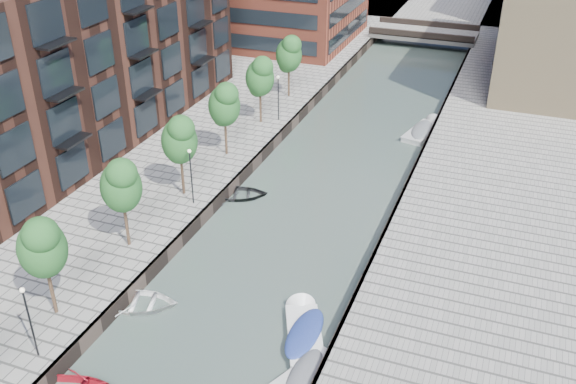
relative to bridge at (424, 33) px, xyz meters
The scene contains 23 objects.
water 32.03m from the bridge, 90.00° to the right, with size 300.00×300.00×0.00m, color #38473F.
quay_left 48.17m from the bridge, 138.37° to the right, with size 60.00×140.00×1.00m, color gray.
quay_right 35.79m from the bridge, 63.43° to the right, with size 20.00×140.00×1.00m, color gray.
quay_wall_left 32.59m from the bridge, 100.79° to the right, with size 0.25×140.00×1.00m, color #332823.
quay_wall_right 32.59m from the bridge, 79.21° to the right, with size 0.25×140.00×1.00m, color #332823.
apartment_block 46.99m from the bridge, 115.46° to the right, with size 8.00×38.00×14.00m, color black.
tan_block_near 19.99m from the bridge, 32.01° to the right, with size 12.00×25.00×14.00m, color tan.
bridge is the anchor object (origin of this frame).
tree_1 61.71m from the bridge, 97.93° to the right, with size 2.50×2.50×5.95m.
tree_2 54.81m from the bridge, 98.95° to the right, with size 2.50×2.50×5.95m.
tree_3 47.92m from the bridge, 100.25° to the right, with size 2.50×2.50×5.95m.
tree_4 41.08m from the bridge, 102.00° to the right, with size 2.50×2.50×5.95m.
tree_5 34.30m from the bridge, 104.44° to the right, with size 2.50×2.50×5.95m.
tree_6 27.63m from the bridge, 108.10° to the right, with size 2.50×2.50×5.95m.
lamp_0 64.44m from the bridge, 96.42° to the right, with size 0.24×0.24×4.12m.
lamp_1 48.58m from the bridge, 98.53° to the right, with size 0.24×0.24×4.12m.
lamp_2 32.87m from the bridge, 102.68° to the right, with size 0.24×0.24×4.12m.
sloop_3 58.25m from the bridge, 95.32° to the right, with size 3.26×4.56×0.94m, color white.
sloop_4 44.82m from the bridge, 96.92° to the right, with size 3.10×4.34×0.90m, color black.
motorboat_1 59.91m from the bridge, 84.69° to the right, with size 3.44×4.97×1.58m.
motorboat_3 56.93m from the bridge, 85.84° to the right, with size 3.68×5.36×1.70m.
motorboat_4 28.43m from the bridge, 79.37° to the right, with size 2.98×5.68×1.80m.
car 14.02m from the bridge, 43.67° to the right, with size 1.39×3.45×1.18m, color silver.
Camera 1 is at (12.79, -9.70, 23.44)m, focal length 40.00 mm.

